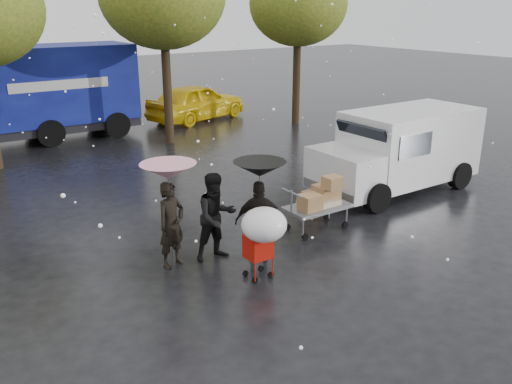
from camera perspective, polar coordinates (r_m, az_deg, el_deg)
ground at (r=11.33m, az=1.80°, el=-6.64°), size 90.00×90.00×0.00m
person_pink at (r=10.69m, az=-8.90°, el=-3.43°), size 0.73×0.59×1.74m
person_middle at (r=10.87m, az=-4.21°, el=-2.62°), size 0.91×0.72×1.82m
person_black at (r=10.80m, az=0.38°, el=-3.10°), size 1.05×0.88×1.68m
umbrella_pink at (r=10.32m, az=-9.21°, el=2.18°), size 1.08×1.08×2.11m
umbrella_black at (r=10.44m, az=0.40°, el=2.42°), size 1.04×1.04×2.08m
vendor_cart at (r=12.42m, az=6.79°, el=-0.77°), size 1.52×0.80×1.27m
shopping_cart at (r=9.89m, az=0.75°, el=-3.86°), size 0.84×0.84×1.46m
white_van at (r=15.48m, az=14.91°, el=4.42°), size 4.91×2.18×2.20m
blue_truck at (r=21.94m, az=-22.80°, el=9.39°), size 8.30×2.60×3.50m
box_ground_near at (r=13.38m, az=5.85°, el=-1.42°), size 0.65×0.58×0.49m
box_ground_far at (r=14.12m, az=5.91°, el=-0.60°), size 0.49×0.40×0.36m
yellow_taxi at (r=24.54m, az=-6.28°, el=9.42°), size 5.15×3.18×1.64m
tree_row at (r=19.05m, az=-18.34°, el=18.55°), size 21.60×4.40×7.12m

